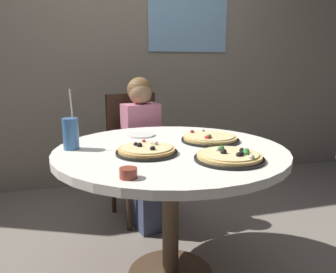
{
  "coord_description": "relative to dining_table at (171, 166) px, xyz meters",
  "views": [
    {
      "loc": [
        -0.48,
        -1.63,
        1.19
      ],
      "look_at": [
        0.0,
        0.05,
        0.8
      ],
      "focal_mm": 36.01,
      "sensor_mm": 36.0,
      "label": 1
    }
  ],
  "objects": [
    {
      "name": "chair_wooden",
      "position": [
        -0.02,
        0.88,
        -0.12
      ],
      "size": [
        0.47,
        0.47,
        0.95
      ],
      "color": "#382619",
      "rests_on": "ground_plane"
    },
    {
      "name": "pizza_cheese",
      "position": [
        0.26,
        0.09,
        0.12
      ],
      "size": [
        0.33,
        0.33,
        0.05
      ],
      "color": "black",
      "rests_on": "dining_table"
    },
    {
      "name": "plate_small",
      "position": [
        -0.09,
        0.34,
        0.1
      ],
      "size": [
        0.18,
        0.18,
        0.01
      ],
      "primitive_type": "cylinder",
      "color": "white",
      "rests_on": "dining_table"
    },
    {
      "name": "wall_with_window",
      "position": [
        0.0,
        1.69,
        0.8
      ],
      "size": [
        5.2,
        0.14,
        2.9
      ],
      "color": "gray",
      "rests_on": "ground_plane"
    },
    {
      "name": "dining_table",
      "position": [
        0.0,
        0.0,
        0.0
      ],
      "size": [
        1.2,
        1.2,
        0.75
      ],
      "color": "silver",
      "rests_on": "ground_plane"
    },
    {
      "name": "pizza_pepperoni",
      "position": [
        0.19,
        -0.29,
        0.12
      ],
      "size": [
        0.32,
        0.32,
        0.05
      ],
      "color": "black",
      "rests_on": "dining_table"
    },
    {
      "name": "pizza_veggie",
      "position": [
        -0.14,
        -0.08,
        0.12
      ],
      "size": [
        0.3,
        0.3,
        0.05
      ],
      "color": "black",
      "rests_on": "dining_table"
    },
    {
      "name": "diner_child",
      "position": [
        0.01,
        0.71,
        -0.17
      ],
      "size": [
        0.32,
        0.43,
        1.08
      ],
      "color": "#3F4766",
      "rests_on": "ground_plane"
    },
    {
      "name": "sauce_bowl",
      "position": [
        -0.29,
        -0.4,
        0.12
      ],
      "size": [
        0.07,
        0.07,
        0.04
      ],
      "primitive_type": "cylinder",
      "color": "brown",
      "rests_on": "dining_table"
    },
    {
      "name": "soda_cup",
      "position": [
        -0.5,
        0.12,
        0.18
      ],
      "size": [
        0.08,
        0.08,
        0.31
      ],
      "color": "#3F72B2",
      "rests_on": "dining_table"
    }
  ]
}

